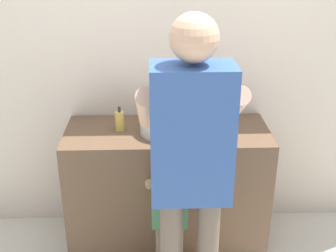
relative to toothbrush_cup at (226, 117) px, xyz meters
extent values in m
cube|color=beige|center=(-0.40, 0.24, 0.42)|extent=(4.40, 0.08, 2.70)
cube|color=brown|center=(-0.40, -0.08, -0.49)|extent=(1.35, 0.54, 0.87)
cylinder|color=silver|center=(-0.40, -0.10, 0.00)|extent=(0.36, 0.36, 0.11)
cylinder|color=#B1B1AD|center=(-0.40, -0.10, 0.01)|extent=(0.29, 0.29, 0.09)
cylinder|color=#B7BABF|center=(-0.40, 0.13, 0.04)|extent=(0.03, 0.03, 0.18)
cylinder|color=#B7BABF|center=(-0.40, 0.07, 0.12)|extent=(0.02, 0.12, 0.02)
cylinder|color=#B7BABF|center=(-0.47, 0.13, -0.03)|extent=(0.04, 0.04, 0.05)
cylinder|color=#B7BABF|center=(-0.33, 0.13, -0.03)|extent=(0.04, 0.04, 0.05)
cylinder|color=silver|center=(0.00, 0.00, -0.01)|extent=(0.07, 0.07, 0.09)
cylinder|color=#E5387F|center=(-0.01, -0.01, 0.05)|extent=(0.02, 0.02, 0.17)
cube|color=white|center=(-0.01, -0.01, 0.14)|extent=(0.01, 0.02, 0.02)
cylinder|color=green|center=(0.01, 0.01, 0.05)|extent=(0.03, 0.03, 0.17)
cube|color=white|center=(0.01, 0.01, 0.14)|extent=(0.01, 0.02, 0.02)
cylinder|color=gold|center=(-0.71, -0.06, 0.01)|extent=(0.06, 0.06, 0.13)
cylinder|color=#2D2D2D|center=(-0.71, -0.06, 0.09)|extent=(0.02, 0.02, 0.04)
cylinder|color=#6B5B4C|center=(-0.46, -0.49, -0.71)|extent=(0.07, 0.07, 0.43)
cylinder|color=#6B5B4C|center=(-0.35, -0.49, -0.71)|extent=(0.07, 0.07, 0.43)
cube|color=#427F56|center=(-0.40, -0.49, -0.31)|extent=(0.22, 0.12, 0.37)
sphere|color=#A87A5B|center=(-0.40, -0.49, -0.05)|extent=(0.12, 0.12, 0.12)
cylinder|color=#A87A5B|center=(-0.52, -0.39, -0.28)|extent=(0.05, 0.26, 0.20)
cylinder|color=#A87A5B|center=(-0.28, -0.39, -0.28)|extent=(0.05, 0.26, 0.20)
cube|color=#33569E|center=(-0.30, -0.77, 0.24)|extent=(0.41, 0.23, 0.71)
sphere|color=#D8A884|center=(-0.30, -0.77, 0.72)|extent=(0.23, 0.23, 0.23)
cylinder|color=#D8A884|center=(-0.53, -0.59, 0.30)|extent=(0.10, 0.49, 0.39)
cylinder|color=#D8A884|center=(-0.08, -0.59, 0.30)|extent=(0.10, 0.49, 0.39)
cylinder|color=#E5387F|center=(-0.08, -0.40, 0.11)|extent=(0.01, 0.14, 0.03)
cube|color=white|center=(-0.08, -0.32, 0.13)|extent=(0.01, 0.02, 0.02)
camera|label=1|loc=(-0.48, -2.73, 1.16)|focal=47.27mm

